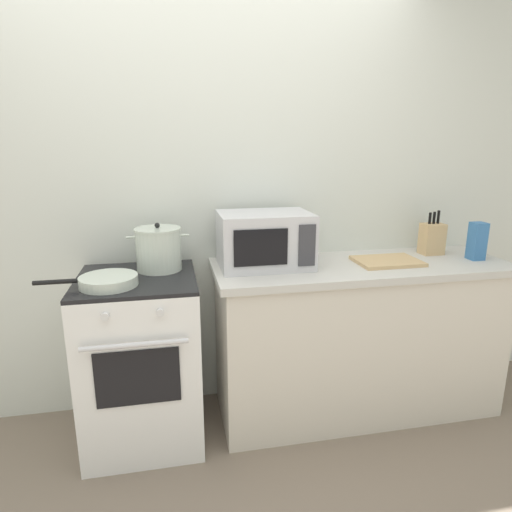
# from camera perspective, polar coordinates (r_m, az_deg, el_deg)

# --- Properties ---
(ground_plane) EXTENTS (10.00, 10.00, 0.00)m
(ground_plane) POSITION_cam_1_polar(r_m,az_deg,el_deg) (2.26, -4.44, -30.00)
(ground_plane) COLOR #7A6B5B
(back_wall) EXTENTS (4.40, 0.10, 2.50)m
(back_wall) POSITION_cam_1_polar(r_m,az_deg,el_deg) (2.64, -1.11, 7.27)
(back_wall) COLOR silver
(back_wall) RESTS_ON ground_plane
(lower_cabinet_right) EXTENTS (1.64, 0.56, 0.88)m
(lower_cabinet_right) POSITION_cam_1_polar(r_m,az_deg,el_deg) (2.72, 13.14, -10.73)
(lower_cabinet_right) COLOR beige
(lower_cabinet_right) RESTS_ON ground_plane
(countertop_right) EXTENTS (1.70, 0.60, 0.04)m
(countertop_right) POSITION_cam_1_polar(r_m,az_deg,el_deg) (2.56, 13.72, -1.36)
(countertop_right) COLOR beige
(countertop_right) RESTS_ON lower_cabinet_right
(stove) EXTENTS (0.60, 0.64, 0.92)m
(stove) POSITION_cam_1_polar(r_m,az_deg,el_deg) (2.48, -14.72, -12.92)
(stove) COLOR white
(stove) RESTS_ON ground_plane
(stock_pot) EXTENTS (0.33, 0.24, 0.26)m
(stock_pot) POSITION_cam_1_polar(r_m,az_deg,el_deg) (2.38, -12.66, 0.91)
(stock_pot) COLOR silver
(stock_pot) RESTS_ON stove
(frying_pan) EXTENTS (0.47, 0.27, 0.05)m
(frying_pan) POSITION_cam_1_polar(r_m,az_deg,el_deg) (2.20, -18.91, -3.11)
(frying_pan) COLOR silver
(frying_pan) RESTS_ON stove
(microwave) EXTENTS (0.50, 0.37, 0.30)m
(microwave) POSITION_cam_1_polar(r_m,az_deg,el_deg) (2.39, 1.14, 2.16)
(microwave) COLOR silver
(microwave) RESTS_ON countertop_right
(cutting_board) EXTENTS (0.36, 0.26, 0.02)m
(cutting_board) POSITION_cam_1_polar(r_m,az_deg,el_deg) (2.60, 16.82, -0.65)
(cutting_board) COLOR tan
(cutting_board) RESTS_ON countertop_right
(knife_block) EXTENTS (0.13, 0.10, 0.27)m
(knife_block) POSITION_cam_1_polar(r_m,az_deg,el_deg) (2.88, 22.08, 2.15)
(knife_block) COLOR tan
(knife_block) RESTS_ON countertop_right
(pasta_box) EXTENTS (0.08, 0.08, 0.22)m
(pasta_box) POSITION_cam_1_polar(r_m,az_deg,el_deg) (2.85, 27.00, 1.75)
(pasta_box) COLOR teal
(pasta_box) RESTS_ON countertop_right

